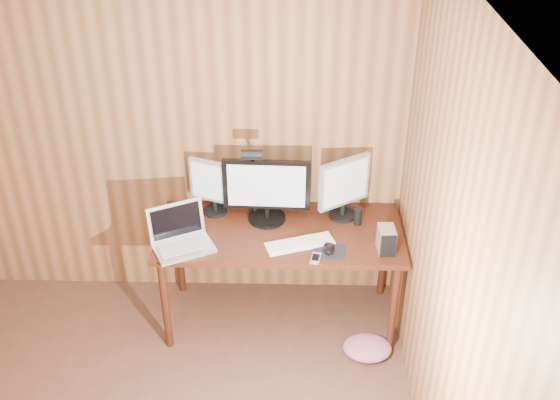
{
  "coord_description": "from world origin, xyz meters",
  "views": [
    {
      "loc": [
        1.01,
        -1.88,
        3.19
      ],
      "look_at": [
        0.93,
        1.58,
        1.02
      ],
      "focal_mm": 42.0,
      "sensor_mm": 36.0,
      "label": 1
    }
  ],
  "objects_px": {
    "monitor_center": "(267,190)",
    "monitor_right": "(344,187)",
    "monitor_left": "(214,186)",
    "laptop": "(180,236)",
    "desk_lamp": "(253,172)",
    "speaker": "(358,216)",
    "hard_drive": "(386,240)",
    "mouse": "(329,248)",
    "phone": "(316,258)",
    "desk": "(280,240)",
    "keyboard": "(300,243)"
  },
  "relations": [
    {
      "from": "laptop",
      "to": "desk",
      "type": "bearing_deg",
      "value": -5.88
    },
    {
      "from": "monitor_center",
      "to": "phone",
      "type": "distance_m",
      "value": 0.58
    },
    {
      "from": "keyboard",
      "to": "mouse",
      "type": "relative_size",
      "value": 3.99
    },
    {
      "from": "monitor_center",
      "to": "speaker",
      "type": "height_order",
      "value": "monitor_center"
    },
    {
      "from": "speaker",
      "to": "monitor_right",
      "type": "bearing_deg",
      "value": 137.4
    },
    {
      "from": "laptop",
      "to": "keyboard",
      "type": "height_order",
      "value": "laptop"
    },
    {
      "from": "laptop",
      "to": "phone",
      "type": "distance_m",
      "value": 0.86
    },
    {
      "from": "monitor_left",
      "to": "monitor_right",
      "type": "height_order",
      "value": "monitor_right"
    },
    {
      "from": "monitor_right",
      "to": "laptop",
      "type": "relative_size",
      "value": 0.98
    },
    {
      "from": "mouse",
      "to": "phone",
      "type": "relative_size",
      "value": 0.95
    },
    {
      "from": "monitor_center",
      "to": "desk_lamp",
      "type": "height_order",
      "value": "desk_lamp"
    },
    {
      "from": "monitor_right",
      "to": "mouse",
      "type": "height_order",
      "value": "monitor_right"
    },
    {
      "from": "desk",
      "to": "mouse",
      "type": "xyz_separation_m",
      "value": [
        0.31,
        -0.29,
        0.15
      ]
    },
    {
      "from": "keyboard",
      "to": "hard_drive",
      "type": "distance_m",
      "value": 0.54
    },
    {
      "from": "monitor_left",
      "to": "hard_drive",
      "type": "height_order",
      "value": "monitor_left"
    },
    {
      "from": "keyboard",
      "to": "phone",
      "type": "relative_size",
      "value": 3.8
    },
    {
      "from": "monitor_left",
      "to": "keyboard",
      "type": "bearing_deg",
      "value": -11.61
    },
    {
      "from": "monitor_center",
      "to": "speaker",
      "type": "distance_m",
      "value": 0.63
    },
    {
      "from": "mouse",
      "to": "hard_drive",
      "type": "distance_m",
      "value": 0.36
    },
    {
      "from": "speaker",
      "to": "desk_lamp",
      "type": "height_order",
      "value": "desk_lamp"
    },
    {
      "from": "desk_lamp",
      "to": "speaker",
      "type": "bearing_deg",
      "value": -7.12
    },
    {
      "from": "laptop",
      "to": "phone",
      "type": "xyz_separation_m",
      "value": [
        0.85,
        -0.13,
        -0.06
      ]
    },
    {
      "from": "monitor_right",
      "to": "desk_lamp",
      "type": "distance_m",
      "value": 0.61
    },
    {
      "from": "monitor_left",
      "to": "phone",
      "type": "relative_size",
      "value": 3.26
    },
    {
      "from": "desk",
      "to": "monitor_left",
      "type": "xyz_separation_m",
      "value": [
        -0.45,
        0.14,
        0.33
      ]
    },
    {
      "from": "hard_drive",
      "to": "monitor_right",
      "type": "bearing_deg",
      "value": 119.93
    },
    {
      "from": "keyboard",
      "to": "laptop",
      "type": "bearing_deg",
      "value": 162.08
    },
    {
      "from": "hard_drive",
      "to": "speaker",
      "type": "bearing_deg",
      "value": 114.37
    },
    {
      "from": "monitor_right",
      "to": "mouse",
      "type": "bearing_deg",
      "value": -138.48
    },
    {
      "from": "desk_lamp",
      "to": "desk",
      "type": "bearing_deg",
      "value": -24.43
    },
    {
      "from": "monitor_left",
      "to": "laptop",
      "type": "xyz_separation_m",
      "value": [
        -0.18,
        -0.38,
        -0.14
      ]
    },
    {
      "from": "monitor_center",
      "to": "phone",
      "type": "bearing_deg",
      "value": -51.67
    },
    {
      "from": "laptop",
      "to": "speaker",
      "type": "relative_size",
      "value": 3.6
    },
    {
      "from": "monitor_left",
      "to": "monitor_right",
      "type": "distance_m",
      "value": 0.86
    },
    {
      "from": "desk_lamp",
      "to": "phone",
      "type": "bearing_deg",
      "value": -50.65
    },
    {
      "from": "mouse",
      "to": "desk_lamp",
      "type": "xyz_separation_m",
      "value": [
        -0.49,
        0.36,
        0.34
      ]
    },
    {
      "from": "monitor_right",
      "to": "mouse",
      "type": "xyz_separation_m",
      "value": [
        -0.11,
        -0.4,
        -0.21
      ]
    },
    {
      "from": "monitor_center",
      "to": "laptop",
      "type": "relative_size",
      "value": 1.29
    },
    {
      "from": "keyboard",
      "to": "desk_lamp",
      "type": "bearing_deg",
      "value": 117.35
    },
    {
      "from": "keyboard",
      "to": "mouse",
      "type": "xyz_separation_m",
      "value": [
        0.18,
        -0.06,
        0.01
      ]
    },
    {
      "from": "monitor_right",
      "to": "laptop",
      "type": "height_order",
      "value": "monitor_right"
    },
    {
      "from": "monitor_center",
      "to": "hard_drive",
      "type": "height_order",
      "value": "monitor_center"
    },
    {
      "from": "monitor_left",
      "to": "hard_drive",
      "type": "distance_m",
      "value": 1.19
    },
    {
      "from": "monitor_center",
      "to": "monitor_right",
      "type": "distance_m",
      "value": 0.51
    },
    {
      "from": "phone",
      "to": "desk",
      "type": "bearing_deg",
      "value": 132.63
    },
    {
      "from": "mouse",
      "to": "desk_lamp",
      "type": "height_order",
      "value": "desk_lamp"
    },
    {
      "from": "monitor_left",
      "to": "speaker",
      "type": "height_order",
      "value": "monitor_left"
    },
    {
      "from": "monitor_center",
      "to": "speaker",
      "type": "xyz_separation_m",
      "value": [
        0.6,
        -0.04,
        -0.17
      ]
    },
    {
      "from": "desk",
      "to": "keyboard",
      "type": "height_order",
      "value": "keyboard"
    },
    {
      "from": "monitor_center",
      "to": "phone",
      "type": "relative_size",
      "value": 4.8
    }
  ]
}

